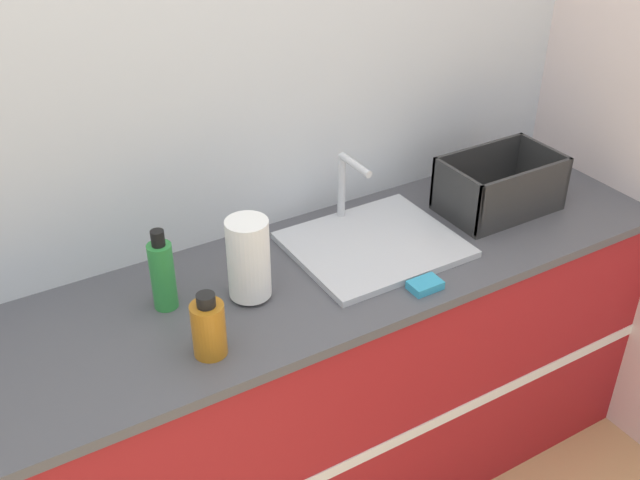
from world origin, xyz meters
TOP-DOWN VIEW (x-y plane):
  - wall_back at (0.00, 0.62)m, footprint 4.93×0.06m
  - wall_right at (1.30, 0.30)m, footprint 0.06×2.59m
  - counter_cabinet at (0.00, 0.30)m, footprint 2.55×0.61m
  - sink at (0.36, 0.32)m, footprint 0.48×0.41m
  - paper_towel_roll at (-0.07, 0.28)m, footprint 0.11×0.11m
  - dish_rack at (0.83, 0.30)m, footprint 0.37×0.23m
  - bottle_amber at (-0.25, 0.12)m, footprint 0.08×0.08m
  - bottle_green at (-0.28, 0.36)m, footprint 0.06×0.06m
  - sponge at (0.36, 0.07)m, footprint 0.09×0.06m

SIDE VIEW (x-z plane):
  - counter_cabinet at x=0.00m, z-range 0.00..0.91m
  - sponge at x=0.36m, z-range 0.91..0.93m
  - sink at x=0.36m, z-range 0.80..1.04m
  - dish_rack at x=0.83m, z-range 0.88..1.06m
  - bottle_amber at x=-0.25m, z-range 0.89..1.07m
  - bottle_green at x=-0.28m, z-range 0.89..1.12m
  - paper_towel_roll at x=-0.07m, z-range 0.91..1.14m
  - wall_back at x=0.00m, z-range 0.00..2.60m
  - wall_right at x=1.30m, z-range 0.00..2.60m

